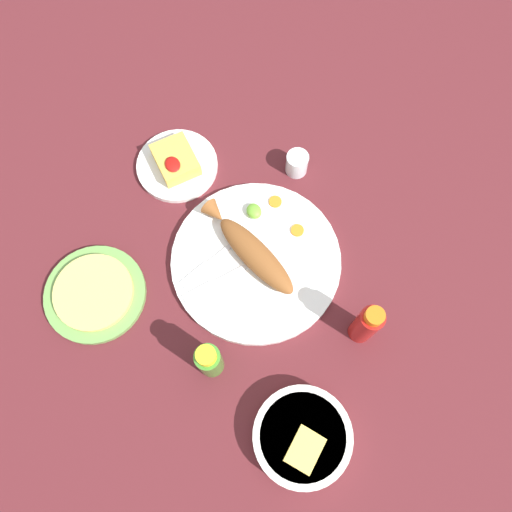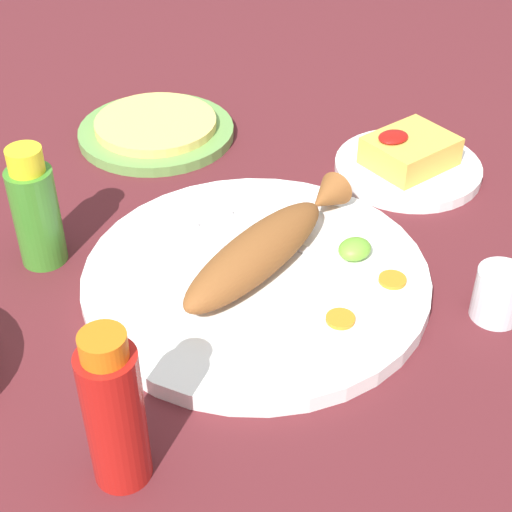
{
  "view_description": "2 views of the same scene",
  "coord_description": "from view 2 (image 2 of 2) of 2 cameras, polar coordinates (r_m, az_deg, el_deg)",
  "views": [
    {
      "loc": [
        0.31,
        -0.15,
        1.0
      ],
      "look_at": [
        0.0,
        0.0,
        0.04
      ],
      "focal_mm": 35.0,
      "sensor_mm": 36.0,
      "label": 1
    },
    {
      "loc": [
        0.38,
        0.5,
        0.52
      ],
      "look_at": [
        0.0,
        0.0,
        0.04
      ],
      "focal_mm": 55.0,
      "sensor_mm": 36.0,
      "label": 2
    }
  ],
  "objects": [
    {
      "name": "tortilla_stack",
      "position": [
        1.07,
        -7.31,
        9.53
      ],
      "size": [
        0.16,
        0.16,
        0.01
      ],
      "primitive_type": "cylinder",
      "color": "#E0C666",
      "rests_on": "tortilla_plate"
    },
    {
      "name": "hot_sauce_bottle_red",
      "position": [
        0.61,
        -10.27,
        -11.14
      ],
      "size": [
        0.05,
        0.05,
        0.15
      ],
      "color": "#B21914",
      "rests_on": "ground_plane"
    },
    {
      "name": "carrot_slice_near",
      "position": [
        0.75,
        6.16,
        -4.57
      ],
      "size": [
        0.03,
        0.03,
        0.0
      ],
      "primitive_type": "cylinder",
      "color": "orange",
      "rests_on": "main_plate"
    },
    {
      "name": "main_plate",
      "position": [
        0.81,
        0.0,
        -1.62
      ],
      "size": [
        0.36,
        0.36,
        0.02
      ],
      "primitive_type": "cylinder",
      "color": "white",
      "rests_on": "ground_plane"
    },
    {
      "name": "salt_cup",
      "position": [
        0.8,
        17.21,
        -2.85
      ],
      "size": [
        0.05,
        0.05,
        0.05
      ],
      "color": "silver",
      "rests_on": "ground_plane"
    },
    {
      "name": "carrot_slice_mid",
      "position": [
        0.8,
        9.9,
        -1.71
      ],
      "size": [
        0.03,
        0.03,
        0.0
      ],
      "primitive_type": "cylinder",
      "color": "orange",
      "rests_on": "main_plate"
    },
    {
      "name": "fork_far",
      "position": [
        0.88,
        -1.51,
        2.7
      ],
      "size": [
        0.06,
        0.18,
        0.0
      ],
      "rotation": [
        0.0,
        0.0,
        4.98
      ],
      "color": "silver",
      "rests_on": "main_plate"
    },
    {
      "name": "hot_sauce_bottle_green",
      "position": [
        0.84,
        -15.74,
        3.2
      ],
      "size": [
        0.05,
        0.05,
        0.14
      ],
      "color": "#3D8428",
      "rests_on": "ground_plane"
    },
    {
      "name": "fork_near",
      "position": [
        0.86,
        -4.17,
        1.79
      ],
      "size": [
        0.02,
        0.19,
        0.0
      ],
      "rotation": [
        0.0,
        0.0,
        4.77
      ],
      "color": "silver",
      "rests_on": "main_plate"
    },
    {
      "name": "lime_wedge_main",
      "position": [
        0.82,
        7.19,
        0.51
      ],
      "size": [
        0.04,
        0.03,
        0.02
      ],
      "primitive_type": "ellipsoid",
      "color": "#6BB233",
      "rests_on": "main_plate"
    },
    {
      "name": "side_plate_fries",
      "position": [
        1.01,
        10.98,
        6.29
      ],
      "size": [
        0.18,
        0.18,
        0.01
      ],
      "primitive_type": "cylinder",
      "color": "white",
      "rests_on": "ground_plane"
    },
    {
      "name": "fries_pile",
      "position": [
        1.0,
        11.11,
        7.54
      ],
      "size": [
        0.1,
        0.08,
        0.04
      ],
      "color": "gold",
      "rests_on": "side_plate_fries"
    },
    {
      "name": "tortilla_plate",
      "position": [
        1.08,
        -7.25,
        8.93
      ],
      "size": [
        0.21,
        0.21,
        0.01
      ],
      "primitive_type": "cylinder",
      "color": "#6B9E4C",
      "rests_on": "ground_plane"
    },
    {
      "name": "fried_fish",
      "position": [
        0.8,
        0.69,
        0.7
      ],
      "size": [
        0.26,
        0.12,
        0.05
      ],
      "rotation": [
        0.0,
        0.0,
        0.27
      ],
      "color": "brown",
      "rests_on": "main_plate"
    },
    {
      "name": "ground_plane",
      "position": [
        0.82,
        0.0,
        -2.11
      ],
      "size": [
        4.0,
        4.0,
        0.0
      ],
      "primitive_type": "plane",
      "color": "#561E23"
    }
  ]
}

